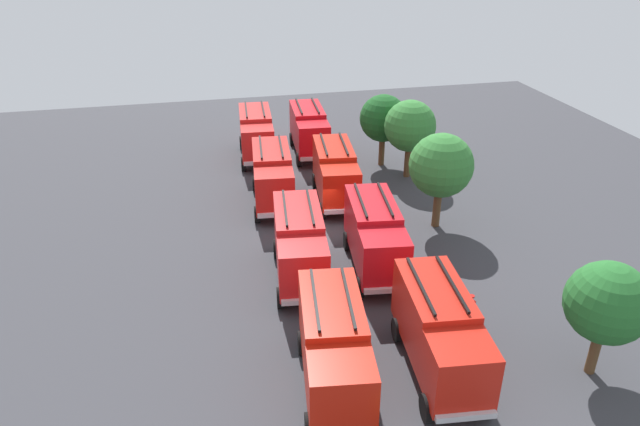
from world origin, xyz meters
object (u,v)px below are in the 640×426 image
object	(u,v)px
tree_1	(410,126)
fire_truck_5	(335,172)
firefighter_0	(470,309)
tree_0	(383,119)
traffic_cone_0	(316,224)
fire_truck_1	(272,175)
fire_truck_6	(375,235)
fire_truck_3	(334,346)
fire_truck_7	(440,331)
fire_truck_0	(256,133)
fire_truck_4	(309,129)
tree_3	(607,303)
tree_2	(441,166)
fire_truck_2	(300,243)

from	to	relation	value
tree_1	fire_truck_5	bearing A→B (deg)	-65.51
firefighter_0	tree_0	size ratio (longest dim) A/B	0.30
traffic_cone_0	fire_truck_1	bearing A→B (deg)	-153.79
tree_1	tree_0	bearing A→B (deg)	-156.48
fire_truck_6	firefighter_0	world-z (taller)	fire_truck_6
fire_truck_3	traffic_cone_0	world-z (taller)	fire_truck_3
fire_truck_1	traffic_cone_0	distance (m)	5.10
fire_truck_7	tree_0	bearing A→B (deg)	173.56
fire_truck_0	fire_truck_5	distance (m)	10.31
fire_truck_4	firefighter_0	world-z (taller)	fire_truck_4
tree_0	fire_truck_5	bearing A→B (deg)	-43.03
fire_truck_3	firefighter_0	size ratio (longest dim) A/B	4.29
fire_truck_7	tree_3	world-z (taller)	tree_3
firefighter_0	tree_0	xyz separation A→B (m)	(-20.71, 2.36, 2.86)
fire_truck_3	fire_truck_5	distance (m)	18.23
firefighter_0	traffic_cone_0	size ratio (longest dim) A/B	2.90
fire_truck_1	fire_truck_6	distance (m)	10.44
fire_truck_0	fire_truck_6	xyz separation A→B (m)	(18.46, 4.25, 0.00)
fire_truck_6	fire_truck_7	bearing A→B (deg)	8.17
fire_truck_1	fire_truck_3	bearing A→B (deg)	4.97
tree_2	tree_1	bearing A→B (deg)	172.77
traffic_cone_0	fire_truck_3	bearing A→B (deg)	-9.50
fire_truck_0	fire_truck_5	size ratio (longest dim) A/B	0.99
firefighter_0	tree_2	world-z (taller)	tree_2
tree_0	tree_3	distance (m)	24.93
fire_truck_1	fire_truck_7	distance (m)	18.66
fire_truck_5	traffic_cone_0	size ratio (longest dim) A/B	12.41
fire_truck_7	firefighter_0	distance (m)	3.97
fire_truck_5	tree_1	xyz separation A→B (m)	(-2.92, 6.41, 1.85)
tree_1	fire_truck_3	bearing A→B (deg)	-27.96
tree_3	fire_truck_1	bearing A→B (deg)	-151.00
tree_0	tree_3	world-z (taller)	tree_0
fire_truck_2	firefighter_0	bearing A→B (deg)	56.75
fire_truck_2	tree_1	bearing A→B (deg)	145.09
fire_truck_6	tree_1	distance (m)	13.74
fire_truck_6	traffic_cone_0	bearing A→B (deg)	-150.38
fire_truck_0	fire_truck_6	world-z (taller)	same
tree_1	tree_3	xyz separation A→B (m)	(22.20, 0.23, -0.36)
fire_truck_4	fire_truck_5	size ratio (longest dim) A/B	0.99
tree_0	tree_1	world-z (taller)	tree_1
fire_truck_6	tree_3	bearing A→B (deg)	40.44
fire_truck_4	fire_truck_6	distance (m)	18.42
fire_truck_4	traffic_cone_0	distance (m)	13.48
fire_truck_4	fire_truck_1	bearing A→B (deg)	-22.26
tree_0	firefighter_0	bearing A→B (deg)	-6.50
fire_truck_1	fire_truck_0	bearing A→B (deg)	-174.45
fire_truck_6	firefighter_0	size ratio (longest dim) A/B	4.28
fire_truck_2	fire_truck_5	xyz separation A→B (m)	(-9.09, 4.28, 0.00)
fire_truck_6	fire_truck_2	bearing A→B (deg)	-82.59
fire_truck_6	firefighter_0	xyz separation A→B (m)	(6.02, 2.91, -1.17)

